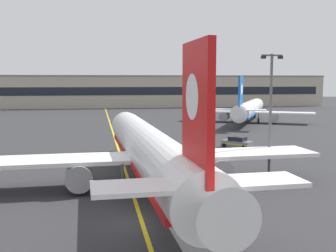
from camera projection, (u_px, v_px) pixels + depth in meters
The scene contains 7 objects.
ground_plane at pixel (140, 223), 27.88m from camera, with size 400.00×400.00×0.00m, color #2D2D30.
taxiway_centreline at pixel (119, 150), 57.29m from camera, with size 0.30×180.00×0.01m, color yellow.
airliner_foreground at pixel (149, 150), 36.95m from camera, with size 32.16×41.49×11.65m.
airliner_background at pixel (249, 109), 94.27m from camera, with size 27.61×34.48×10.50m.
apron_lamp_post at pixel (270, 112), 42.05m from camera, with size 2.24×0.90×12.29m.
service_car_third at pixel (237, 143), 58.95m from camera, with size 4.18×4.30×1.79m.
terminal_building at pixel (126, 91), 149.00m from camera, with size 147.65×12.40×11.47m.
Camera 1 is at (-2.56, -26.94, 9.62)m, focal length 44.06 mm.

